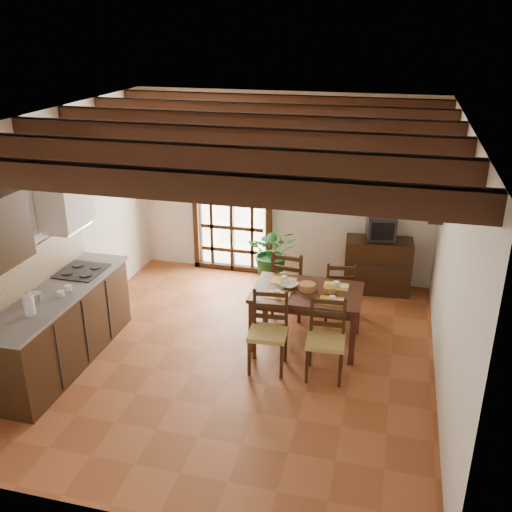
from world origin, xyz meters
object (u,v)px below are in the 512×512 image
(potted_plant, at_px, (273,252))
(chair_near_right, at_px, (325,353))
(chair_near_left, at_px, (268,346))
(dining_table, at_px, (307,297))
(chair_far_right, at_px, (339,301))
(crt_tv, at_px, (381,227))
(kitchen_counter, at_px, (61,326))
(sideboard, at_px, (378,266))
(chair_far_left, at_px, (290,294))
(pendant_lamp, at_px, (313,177))

(potted_plant, bearing_deg, chair_near_right, -62.99)
(chair_near_left, bearing_deg, potted_plant, 97.15)
(dining_table, bearing_deg, chair_far_right, 63.76)
(crt_tv, bearing_deg, chair_far_right, -123.00)
(kitchen_counter, height_order, sideboard, kitchen_counter)
(chair_near_left, height_order, sideboard, chair_near_left)
(chair_near_left, distance_m, sideboard, 2.61)
(dining_table, distance_m, chair_far_right, 0.82)
(chair_far_left, bearing_deg, chair_near_right, 123.94)
(chair_near_left, xyz_separation_m, sideboard, (1.09, 2.37, 0.11))
(chair_near_left, distance_m, chair_far_left, 1.33)
(kitchen_counter, distance_m, pendant_lamp, 3.34)
(chair_near_left, xyz_separation_m, chair_far_left, (-0.01, 1.33, 0.01))
(kitchen_counter, xyz_separation_m, crt_tv, (3.43, 2.82, 0.52))
(chair_near_left, bearing_deg, pendant_lamp, 63.11)
(chair_far_left, distance_m, pendant_lamp, 1.90)
(dining_table, xyz_separation_m, chair_far_left, (-0.33, 0.67, -0.32))
(kitchen_counter, bearing_deg, pendant_lamp, 24.79)
(pendant_lamp, bearing_deg, chair_near_left, -112.96)
(dining_table, relative_size, chair_far_left, 1.37)
(kitchen_counter, bearing_deg, chair_far_right, 31.04)
(kitchen_counter, bearing_deg, chair_near_right, 8.79)
(chair_near_right, bearing_deg, chair_near_left, 177.11)
(dining_table, height_order, potted_plant, potted_plant)
(kitchen_counter, bearing_deg, crt_tv, 39.45)
(kitchen_counter, distance_m, potted_plant, 3.19)
(chair_far_right, bearing_deg, dining_table, 53.01)
(dining_table, xyz_separation_m, chair_far_right, (0.33, 0.67, -0.34))
(dining_table, height_order, pendant_lamp, pendant_lamp)
(sideboard, height_order, pendant_lamp, pendant_lamp)
(chair_near_right, relative_size, potted_plant, 0.44)
(pendant_lamp, bearing_deg, dining_table, -90.00)
(chair_far_left, bearing_deg, chair_near_left, 97.84)
(chair_near_right, distance_m, chair_far_right, 1.33)
(chair_far_left, distance_m, crt_tv, 1.66)
(crt_tv, height_order, pendant_lamp, pendant_lamp)
(chair_near_left, height_order, chair_far_left, chair_far_left)
(kitchen_counter, distance_m, chair_far_right, 3.49)
(dining_table, relative_size, chair_near_left, 1.42)
(kitchen_counter, bearing_deg, potted_plant, 52.89)
(chair_near_right, bearing_deg, crt_tv, 76.37)
(chair_far_right, height_order, pendant_lamp, pendant_lamp)
(kitchen_counter, bearing_deg, dining_table, 22.99)
(kitchen_counter, relative_size, chair_near_right, 2.47)
(chair_near_right, height_order, crt_tv, crt_tv)
(chair_near_left, bearing_deg, chair_near_right, -3.76)
(chair_near_left, xyz_separation_m, chair_far_right, (0.65, 1.34, -0.01))
(potted_plant, bearing_deg, pendant_lamp, -60.88)
(dining_table, height_order, chair_near_right, chair_near_right)
(chair_near_left, distance_m, crt_tv, 2.69)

